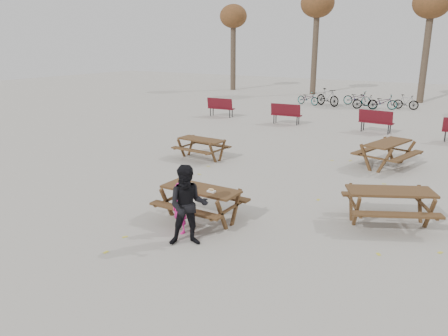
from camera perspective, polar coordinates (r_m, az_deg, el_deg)
The scene contains 14 objects.
ground at distance 10.11m, azimuth -3.01°, elevation -6.79°, with size 80.00×80.00×0.00m, color gray.
main_picnic_table at distance 9.90m, azimuth -3.06°, elevation -3.66°, with size 1.80×1.45×0.78m.
food_tray at distance 9.57m, azimuth -1.65°, elevation -3.06°, with size 0.18×0.11×0.04m, color white.
bread_roll at distance 9.55m, azimuth -1.66°, elevation -2.82°, with size 0.14×0.06×0.05m, color tan.
soda_bottle at distance 9.70m, azimuth -4.20°, elevation -2.48°, with size 0.07×0.07×0.17m.
child at distance 9.32m, azimuth -5.78°, elevation -5.20°, with size 0.41×0.27×1.11m, color #DF1B81.
adult at distance 8.67m, azimuth -4.72°, elevation -4.93°, with size 0.80×0.63×1.66m, color black.
picnic_table_east at distance 10.43m, azimuth 20.74°, elevation -4.79°, with size 1.85×1.49×0.80m, color #382114, non-canonical shape.
picnic_table_north at distance 15.25m, azimuth -2.96°, elevation 2.52°, with size 1.65×1.33×0.71m, color #382114, non-canonical shape.
picnic_table_far at distance 15.16m, azimuth 20.51°, elevation 1.66°, with size 1.93×1.56×0.83m, color #382114, non-canonical shape.
park_bench_row at distance 21.39m, azimuth 13.24°, elevation 6.49°, with size 13.34×0.94×1.03m.
bicycle_row at distance 28.94m, azimuth 16.53°, elevation 8.58°, with size 7.41×2.26×1.10m.
tree_row at distance 33.16m, azimuth 25.45°, elevation 18.55°, with size 32.17×3.52×8.26m.
fallen_leaves at distance 11.90m, azimuth 5.88°, elevation -3.26°, with size 11.00×11.00×0.01m, color gold, non-canonical shape.
Camera 1 is at (5.36, -7.63, 3.93)m, focal length 35.00 mm.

